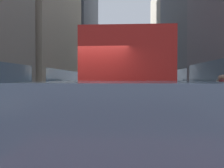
{
  "coord_description": "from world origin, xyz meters",
  "views": [
    {
      "loc": [
        1.2,
        -6.52,
        1.65
      ],
      "look_at": [
        0.48,
        5.12,
        1.4
      ],
      "focal_mm": 38.4,
      "sensor_mm": 36.0,
      "label": 1
    }
  ],
  "objects_px": {
    "transit_bus": "(127,76)",
    "car_silver_sedan": "(114,83)",
    "car_grey_wagon": "(105,86)",
    "car_blue_hatchback": "(100,85)",
    "pedestrian_in_coat": "(223,93)",
    "dalmatian_dog": "(71,114)",
    "car_red_coupe": "(127,155)",
    "car_yellow_taxi": "(127,85)",
    "car_black_suv": "(136,84)",
    "pedestrian_with_handbag": "(220,91)"
  },
  "relations": [
    {
      "from": "transit_bus",
      "to": "car_silver_sedan",
      "type": "xyz_separation_m",
      "value": [
        -2.4,
        33.81,
        -0.95
      ]
    },
    {
      "from": "dalmatian_dog",
      "to": "pedestrian_in_coat",
      "type": "distance_m",
      "value": 6.92
    },
    {
      "from": "transit_bus",
      "to": "car_blue_hatchback",
      "type": "distance_m",
      "value": 23.74
    },
    {
      "from": "car_grey_wagon",
      "to": "car_silver_sedan",
      "type": "xyz_separation_m",
      "value": [
        -0.0,
        19.1,
        0.0
      ]
    },
    {
      "from": "dalmatian_dog",
      "to": "pedestrian_with_handbag",
      "type": "height_order",
      "value": "pedestrian_with_handbag"
    },
    {
      "from": "car_black_suv",
      "to": "dalmatian_dog",
      "type": "bearing_deg",
      "value": -95.52
    },
    {
      "from": "transit_bus",
      "to": "car_grey_wagon",
      "type": "relative_size",
      "value": 2.94
    },
    {
      "from": "car_grey_wagon",
      "to": "dalmatian_dog",
      "type": "distance_m",
      "value": 19.0
    },
    {
      "from": "car_red_coupe",
      "to": "pedestrian_with_handbag",
      "type": "bearing_deg",
      "value": 64.8
    },
    {
      "from": "car_yellow_taxi",
      "to": "car_grey_wagon",
      "type": "distance_m",
      "value": 7.66
    },
    {
      "from": "car_black_suv",
      "to": "pedestrian_in_coat",
      "type": "relative_size",
      "value": 2.65
    },
    {
      "from": "car_yellow_taxi",
      "to": "dalmatian_dog",
      "type": "distance_m",
      "value": 26.32
    },
    {
      "from": "car_red_coupe",
      "to": "car_grey_wagon",
      "type": "xyz_separation_m",
      "value": [
        -2.4,
        24.04,
        -0.0
      ]
    },
    {
      "from": "car_yellow_taxi",
      "to": "car_silver_sedan",
      "type": "distance_m",
      "value": 12.07
    },
    {
      "from": "car_red_coupe",
      "to": "car_blue_hatchback",
      "type": "relative_size",
      "value": 1.02
    },
    {
      "from": "car_blue_hatchback",
      "to": "dalmatian_dog",
      "type": "bearing_deg",
      "value": -85.46
    },
    {
      "from": "transit_bus",
      "to": "pedestrian_with_handbag",
      "type": "relative_size",
      "value": 6.82
    },
    {
      "from": "transit_bus",
      "to": "pedestrian_with_handbag",
      "type": "xyz_separation_m",
      "value": [
        5.06,
        1.43,
        -0.76
      ]
    },
    {
      "from": "pedestrian_with_handbag",
      "to": "dalmatian_dog",
      "type": "bearing_deg",
      "value": -140.27
    },
    {
      "from": "car_yellow_taxi",
      "to": "pedestrian_with_handbag",
      "type": "relative_size",
      "value": 2.53
    },
    {
      "from": "car_blue_hatchback",
      "to": "pedestrian_in_coat",
      "type": "bearing_deg",
      "value": -71.27
    },
    {
      "from": "transit_bus",
      "to": "car_red_coupe",
      "type": "height_order",
      "value": "transit_bus"
    },
    {
      "from": "car_silver_sedan",
      "to": "dalmatian_dog",
      "type": "distance_m",
      "value": 38.09
    },
    {
      "from": "car_blue_hatchback",
      "to": "pedestrian_with_handbag",
      "type": "relative_size",
      "value": 2.66
    },
    {
      "from": "car_grey_wagon",
      "to": "pedestrian_in_coat",
      "type": "distance_m",
      "value": 17.07
    },
    {
      "from": "car_black_suv",
      "to": "car_grey_wagon",
      "type": "relative_size",
      "value": 1.14
    },
    {
      "from": "car_black_suv",
      "to": "dalmatian_dog",
      "type": "height_order",
      "value": "car_black_suv"
    },
    {
      "from": "car_red_coupe",
      "to": "car_grey_wagon",
      "type": "height_order",
      "value": "same"
    },
    {
      "from": "car_grey_wagon",
      "to": "car_blue_hatchback",
      "type": "bearing_deg",
      "value": 100.46
    },
    {
      "from": "pedestrian_with_handbag",
      "to": "pedestrian_in_coat",
      "type": "bearing_deg",
      "value": -108.15
    },
    {
      "from": "car_grey_wagon",
      "to": "pedestrian_in_coat",
      "type": "relative_size",
      "value": 2.32
    },
    {
      "from": "dalmatian_dog",
      "to": "pedestrian_in_coat",
      "type": "relative_size",
      "value": 0.57
    },
    {
      "from": "car_red_coupe",
      "to": "car_silver_sedan",
      "type": "bearing_deg",
      "value": 93.18
    },
    {
      "from": "car_red_coupe",
      "to": "car_grey_wagon",
      "type": "distance_m",
      "value": 24.16
    },
    {
      "from": "car_black_suv",
      "to": "pedestrian_with_handbag",
      "type": "xyz_separation_m",
      "value": [
        3.46,
        -29.52,
        0.19
      ]
    },
    {
      "from": "car_yellow_taxi",
      "to": "car_black_suv",
      "type": "relative_size",
      "value": 0.96
    },
    {
      "from": "car_silver_sedan",
      "to": "dalmatian_dog",
      "type": "height_order",
      "value": "car_silver_sedan"
    },
    {
      "from": "transit_bus",
      "to": "dalmatian_dog",
      "type": "xyz_separation_m",
      "value": [
        -1.81,
        -4.28,
        -1.26
      ]
    },
    {
      "from": "car_silver_sedan",
      "to": "pedestrian_in_coat",
      "type": "height_order",
      "value": "pedestrian_in_coat"
    },
    {
      "from": "car_black_suv",
      "to": "dalmatian_dog",
      "type": "distance_m",
      "value": 35.39
    },
    {
      "from": "transit_bus",
      "to": "car_black_suv",
      "type": "height_order",
      "value": "transit_bus"
    },
    {
      "from": "transit_bus",
      "to": "car_red_coupe",
      "type": "relative_size",
      "value": 2.52
    },
    {
      "from": "car_red_coupe",
      "to": "transit_bus",
      "type": "bearing_deg",
      "value": 90.0
    },
    {
      "from": "car_yellow_taxi",
      "to": "pedestrian_in_coat",
      "type": "xyz_separation_m",
      "value": [
        4.26,
        -22.98,
        0.19
      ]
    },
    {
      "from": "car_silver_sedan",
      "to": "pedestrian_with_handbag",
      "type": "xyz_separation_m",
      "value": [
        7.46,
        -32.38,
        0.19
      ]
    },
    {
      "from": "transit_bus",
      "to": "car_grey_wagon",
      "type": "distance_m",
      "value": 14.93
    },
    {
      "from": "pedestrian_in_coat",
      "to": "dalmatian_dog",
      "type": "bearing_deg",
      "value": -151.63
    },
    {
      "from": "car_yellow_taxi",
      "to": "car_black_suv",
      "type": "bearing_deg",
      "value": 79.89
    },
    {
      "from": "car_red_coupe",
      "to": "car_silver_sedan",
      "type": "distance_m",
      "value": 43.2
    },
    {
      "from": "car_grey_wagon",
      "to": "transit_bus",
      "type": "bearing_deg",
      "value": -80.73
    }
  ]
}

